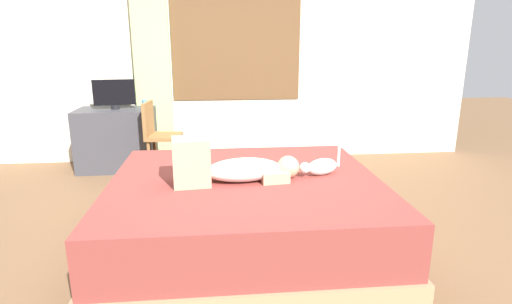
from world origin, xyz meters
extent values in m
plane|color=brown|center=(0.00, 0.00, 0.00)|extent=(16.00, 16.00, 0.00)
cube|color=beige|center=(0.00, 2.56, 1.45)|extent=(6.40, 0.12, 2.90)
cube|color=brown|center=(0.09, 2.50, 1.41)|extent=(1.62, 0.02, 1.24)
cube|color=white|center=(0.09, 2.49, 1.41)|extent=(1.54, 0.02, 1.16)
cube|color=#997A56|center=(0.02, 0.10, 0.07)|extent=(2.07, 1.89, 0.14)
cube|color=brown|center=(0.02, 0.10, 0.33)|extent=(2.01, 1.83, 0.38)
ellipsoid|color=silver|center=(0.01, 0.05, 0.60)|extent=(0.58, 0.32, 0.17)
sphere|color=tan|center=(0.34, 0.09, 0.60)|extent=(0.17, 0.17, 0.17)
cube|color=tan|center=(-0.37, 0.01, 0.69)|extent=(0.28, 0.27, 0.34)
cube|color=tan|center=(0.23, 0.07, 0.56)|extent=(0.23, 0.30, 0.08)
ellipsoid|color=silver|center=(0.62, 0.13, 0.58)|extent=(0.28, 0.19, 0.13)
sphere|color=silver|center=(0.47, 0.08, 0.59)|extent=(0.08, 0.08, 0.08)
cylinder|color=silver|center=(0.76, 0.18, 0.65)|extent=(0.03, 0.03, 0.16)
cube|color=#38383D|center=(-1.40, 2.16, 0.37)|extent=(0.90, 0.56, 0.74)
cylinder|color=black|center=(-1.38, 2.16, 0.77)|extent=(0.10, 0.10, 0.05)
cube|color=black|center=(-1.38, 2.16, 0.94)|extent=(0.48, 0.09, 0.30)
cylinder|color=teal|center=(-1.05, 2.22, 0.79)|extent=(0.06, 0.06, 0.10)
cylinder|color=brown|center=(-0.63, 1.99, 0.22)|extent=(0.04, 0.04, 0.44)
cylinder|color=brown|center=(-0.65, 1.69, 0.22)|extent=(0.04, 0.04, 0.44)
cylinder|color=brown|center=(-0.93, 2.02, 0.22)|extent=(0.04, 0.04, 0.44)
cylinder|color=brown|center=(-0.96, 1.72, 0.22)|extent=(0.04, 0.04, 0.44)
cube|color=brown|center=(-0.79, 1.86, 0.46)|extent=(0.41, 0.41, 0.04)
cube|color=brown|center=(-0.96, 1.87, 0.67)|extent=(0.07, 0.38, 0.38)
cube|color=#ADCC75|center=(-0.96, 2.44, 1.25)|extent=(0.44, 0.06, 2.49)
camera|label=1|loc=(-0.19, -2.81, 1.51)|focal=28.58mm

